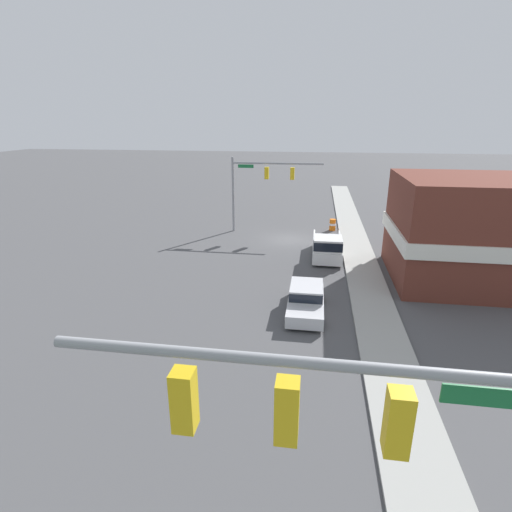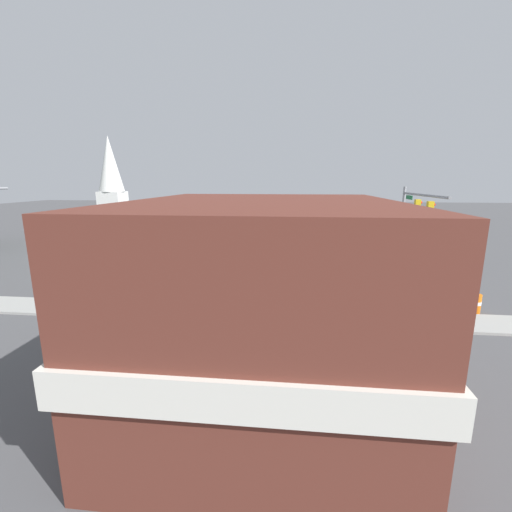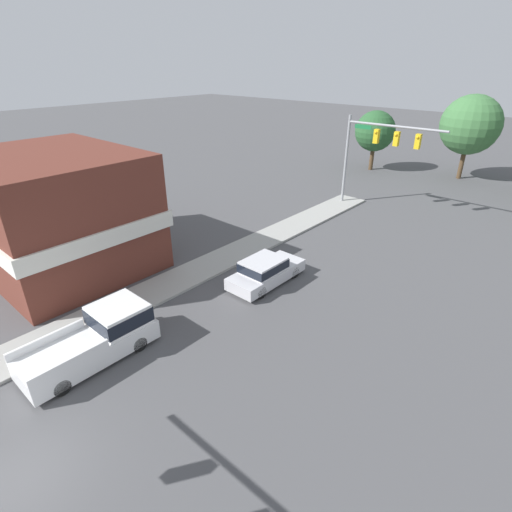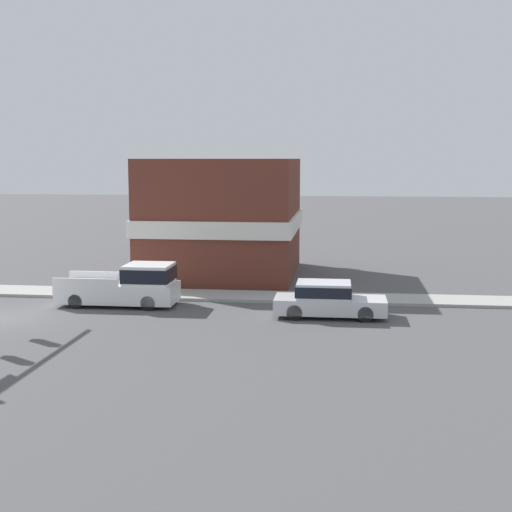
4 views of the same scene
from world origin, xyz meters
TOP-DOWN VIEW (x-y plane):
  - ground_plane at (0.00, 0.00)m, footprint 200.00×200.00m
  - sidewalk_curb at (-5.70, 0.00)m, footprint 2.40×60.00m
  - car_lead at (-1.97, 13.63)m, footprint 1.89×4.69m
  - pickup_truck_parked at (-3.24, 4.64)m, footprint 2.12×5.36m
  - corner_brick_building at (-12.35, 7.50)m, footprint 10.20×8.41m

SIDE VIEW (x-z plane):
  - ground_plane at x=0.00m, z-range 0.00..0.00m
  - sidewalk_curb at x=-5.70m, z-range 0.00..0.14m
  - car_lead at x=-1.97m, z-range 0.03..1.52m
  - pickup_truck_parked at x=-3.24m, z-range -0.02..1.90m
  - corner_brick_building at x=-12.35m, z-range -0.03..6.60m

